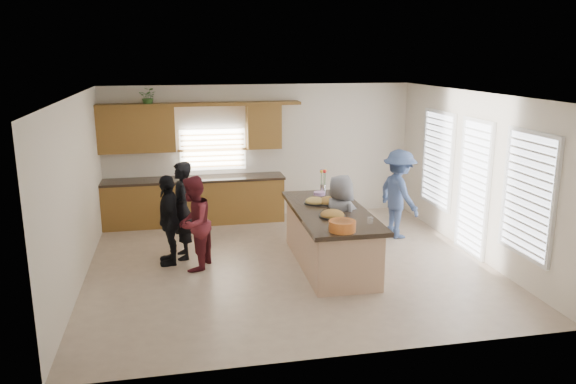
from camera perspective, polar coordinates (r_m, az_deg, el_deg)
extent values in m
plane|color=#C4AB91|center=(9.44, 0.06, -7.32)|extent=(6.50, 6.50, 0.00)
cube|color=silver|center=(11.93, -2.84, 4.14)|extent=(6.50, 0.02, 2.80)
cube|color=silver|center=(6.23, 5.64, -5.07)|extent=(6.50, 0.02, 2.80)
cube|color=silver|center=(8.98, -20.70, 0.00)|extent=(0.02, 6.00, 2.80)
cube|color=silver|center=(10.18, 18.30, 1.75)|extent=(0.02, 6.00, 2.80)
cube|color=white|center=(8.83, 0.07, 9.88)|extent=(6.50, 6.00, 0.02)
cube|color=brown|center=(11.70, -9.46, -0.99)|extent=(3.65, 0.62, 0.90)
cube|color=black|center=(11.59, -9.55, 1.28)|extent=(3.70, 0.65, 0.05)
cube|color=brown|center=(11.56, -15.14, 6.13)|extent=(1.50, 0.36, 0.90)
cube|color=brown|center=(11.68, -2.49, 6.67)|extent=(0.70, 0.36, 0.90)
cube|color=brown|center=(11.50, -8.88, 8.81)|extent=(4.05, 0.40, 0.06)
cube|color=brown|center=(11.77, -7.64, 4.28)|extent=(1.35, 0.08, 0.85)
cube|color=white|center=(11.29, 14.95, 3.25)|extent=(0.06, 1.10, 1.75)
cube|color=white|center=(10.13, 18.33, 0.39)|extent=(0.06, 0.85, 2.25)
cube|color=white|center=(8.84, 23.21, -0.27)|extent=(0.06, 1.10, 1.75)
cube|color=tan|center=(9.30, 4.28, -4.82)|extent=(1.05, 2.52, 0.88)
cube|color=black|center=(9.16, 4.34, -2.00)|extent=(1.20, 2.72, 0.07)
cube|color=black|center=(9.44, 4.24, -7.12)|extent=(0.97, 2.44, 0.08)
cylinder|color=black|center=(8.75, 4.53, -2.45)|extent=(0.42, 0.42, 0.02)
ellipsoid|color=#B48438|center=(8.74, 4.53, -2.34)|extent=(0.37, 0.37, 0.17)
cylinder|color=black|center=(9.51, 4.25, -1.10)|extent=(0.43, 0.43, 0.02)
ellipsoid|color=#B48438|center=(9.51, 4.26, -0.99)|extent=(0.39, 0.39, 0.18)
cylinder|color=black|center=(9.51, 2.78, -1.09)|extent=(0.38, 0.38, 0.02)
ellipsoid|color=tan|center=(9.50, 2.78, -0.98)|extent=(0.35, 0.35, 0.16)
cylinder|color=orange|center=(8.05, 5.54, -3.46)|extent=(0.39, 0.39, 0.15)
cylinder|color=#F1E6C0|center=(8.03, 5.55, -3.07)|extent=(0.32, 0.32, 0.04)
cylinder|color=white|center=(8.46, 8.34, -2.88)|extent=(0.08, 0.08, 0.10)
cylinder|color=#BD8DCD|center=(10.07, 3.21, -0.15)|extent=(0.21, 0.21, 0.06)
cylinder|color=silver|center=(10.18, 3.59, 0.33)|extent=(0.11, 0.11, 0.17)
imported|color=#42772F|center=(11.48, -13.99, 9.33)|extent=(0.40, 0.37, 0.37)
imported|color=black|center=(9.66, -10.71, -1.87)|extent=(0.45, 0.64, 1.67)
imported|color=maroon|center=(9.13, -9.59, -3.16)|extent=(0.83, 0.92, 1.54)
imported|color=black|center=(9.45, -12.00, -2.77)|extent=(0.39, 0.90, 1.51)
imported|color=#354874|center=(10.78, 11.19, -0.20)|extent=(0.84, 1.19, 1.69)
imported|color=slate|center=(9.30, 5.33, -2.82)|extent=(0.72, 0.86, 1.51)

